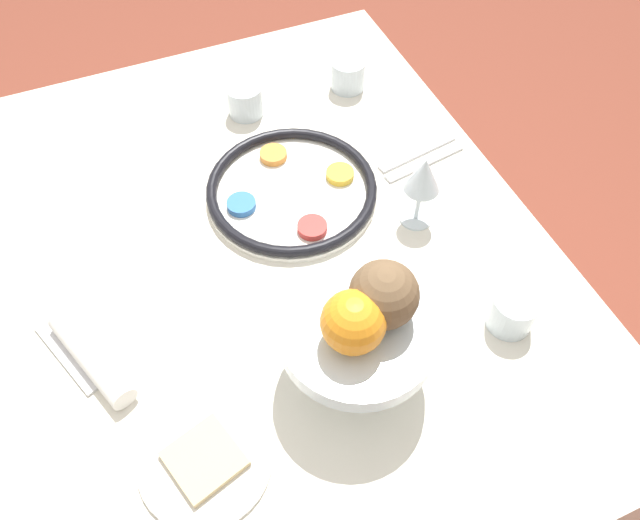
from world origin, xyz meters
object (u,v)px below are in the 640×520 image
Objects in this scene: coconut at (384,295)px; bread_plate at (205,461)px; orange_fruit at (353,322)px; cup_near at (245,100)px; seder_plate at (292,190)px; cup_far at (512,312)px; fruit_stand at (358,336)px; napkin_roll at (91,357)px; wine_glass at (423,177)px; cup_mid at (348,74)px.

bread_plate is (0.06, -0.29, -0.17)m from coconut.
orange_fruit is 1.19× the size of cup_near.
cup_far is (0.40, 0.22, 0.02)m from seder_plate.
seder_plate is 0.39m from fruit_stand.
fruit_stand is (0.38, -0.04, 0.09)m from seder_plate.
seder_plate is at bearing 179.11° from coconut.
bread_plate is 0.52m from cup_far.
coconut is at bearing -0.25° from cup_near.
napkin_roll is (0.21, -0.41, 0.01)m from seder_plate.
cup_near and cup_far have the same top height.
bread_plate is at bearing -86.76° from cup_far.
wine_glass is at bearing 139.55° from coconut.
fruit_stand is at bearing 100.91° from bread_plate.
orange_fruit is at bearing -5.01° from cup_near.
seder_plate is at bearing 171.30° from orange_fruit.
seder_plate is 0.46m from cup_far.
wine_glass reaches higher than fruit_stand.
cup_far is (0.65, -0.01, 0.00)m from cup_mid.
fruit_stand is 0.28m from cup_far.
cup_near is at bearing -161.01° from cup_far.
cup_far is (0.19, 0.64, 0.01)m from napkin_roll.
wine_glass is 1.68× the size of orange_fruit.
bread_plate is 2.57× the size of cup_far.
orange_fruit is at bearing -24.20° from cup_mid.
coconut is 1.31× the size of cup_mid.
cup_near is at bearing 179.75° from coconut.
orange_fruit is 1.19× the size of cup_far.
cup_mid is 1.00× the size of cup_far.
coconut is at bearing -40.45° from wine_glass.
fruit_stand is 2.56× the size of orange_fruit.
wine_glass is at bearing -172.57° from cup_far.
coconut is 0.35m from bread_plate.
cup_near is at bearing 176.34° from fruit_stand.
fruit_stand is 1.17× the size of napkin_roll.
orange_fruit is 0.32m from cup_far.
coconut is 0.51× the size of bread_plate.
cup_near is at bearing 156.74° from bread_plate.
wine_glass is 0.61m from napkin_roll.
fruit_stand reaches higher than cup_mid.
bread_plate is 0.25m from napkin_roll.
cup_near is 1.00× the size of cup_mid.
fruit_stand is at bearing -79.32° from coconut.
cup_far is at bearing 93.24° from bread_plate.
fruit_stand is at bearing 65.62° from napkin_roll.
coconut is 1.31× the size of cup_far.
fruit_stand reaches higher than cup_far.
wine_glass is 2.01× the size of cup_mid.
cup_mid reaches higher than seder_plate.
napkin_roll is at bearing -41.09° from cup_near.
wine_glass is 0.77× the size of napkin_roll.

